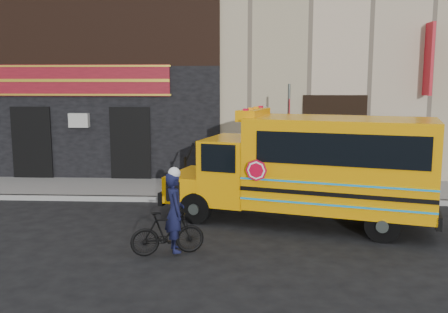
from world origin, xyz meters
TOP-DOWN VIEW (x-y plane):
  - ground at (0.00, 0.00)m, footprint 120.00×120.00m
  - curb at (0.00, 2.60)m, footprint 40.00×0.20m
  - sidewalk at (0.00, 4.10)m, footprint 40.00×3.00m
  - building at (-0.04, 10.45)m, footprint 20.00×10.70m
  - school_bus at (2.67, 0.49)m, footprint 7.22×3.96m
  - sign_pole at (2.23, 2.98)m, footprint 0.08×0.31m
  - bicycle at (-0.65, -2.00)m, footprint 1.63×0.89m
  - cyclist at (-0.50, -1.91)m, footprint 0.59×0.72m

SIDE VIEW (x-z plane):
  - ground at x=0.00m, z-range 0.00..0.00m
  - curb at x=0.00m, z-range 0.00..0.15m
  - sidewalk at x=0.00m, z-range 0.00..0.15m
  - bicycle at x=-0.65m, z-range 0.00..0.94m
  - cyclist at x=-0.50m, z-range 0.00..1.71m
  - school_bus at x=2.67m, z-range 0.05..2.97m
  - sign_pole at x=2.23m, z-range 0.17..3.72m
  - building at x=-0.04m, z-range 0.13..12.13m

